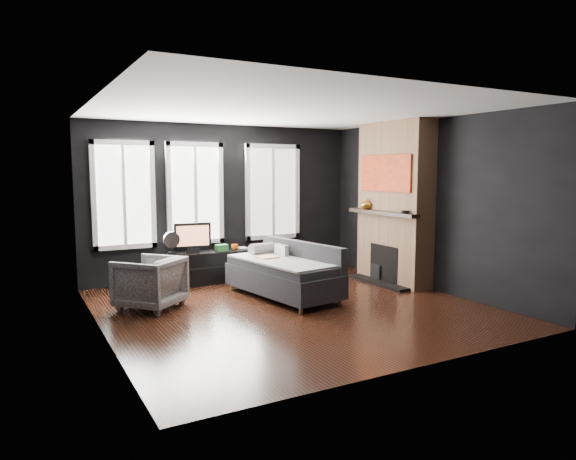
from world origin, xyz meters
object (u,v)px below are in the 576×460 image
media_console (210,267)px  armchair (150,280)px  sofa (283,270)px  monitor (192,236)px  book (238,243)px  mantel_vase (366,204)px  mug (235,246)px

media_console → armchair: bearing=-138.9°
sofa → monitor: 1.83m
media_console → book: size_ratio=7.58×
media_console → book: (0.54, 0.03, 0.37)m
sofa → media_console: (-0.60, 1.53, -0.15)m
sofa → media_console: bearing=102.4°
media_console → mantel_vase: 2.90m
sofa → book: (-0.06, 1.56, 0.23)m
mug → armchair: bearing=-146.5°
mug → mantel_vase: bearing=-26.2°
armchair → mantel_vase: size_ratio=4.03×
book → mantel_vase: bearing=-29.1°
sofa → mug: 1.50m
monitor → book: bearing=7.6°
sofa → mug: sofa is taller
sofa → mantel_vase: (1.89, 0.48, 0.91)m
media_console → mantel_vase: size_ratio=7.95×
mug → book: (0.10, 0.08, 0.04)m
mantel_vase → armchair: bearing=-177.7°
mug → mantel_vase: 2.39m
book → mug: bearing=-142.2°
monitor → mantel_vase: size_ratio=3.20×
armchair → mantel_vase: bearing=140.8°
monitor → media_console: bearing=1.7°
armchair → monitor: size_ratio=1.26×
mug → mantel_vase: mantel_vase is taller
book → mantel_vase: 2.33m
armchair → mantel_vase: mantel_vase is taller
monitor → book: size_ratio=3.05×
sofa → monitor: (-0.88, 1.56, 0.40)m
mug → monitor: bearing=174.4°
armchair → mug: (1.75, 1.16, 0.20)m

